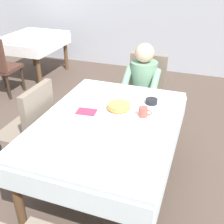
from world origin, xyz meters
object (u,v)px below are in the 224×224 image
at_px(dining_table_main, 108,129).
at_px(spoon_near_edge, 101,129).
at_px(diner_person, 143,83).
at_px(background_table_far, 33,42).
at_px(chair_diner, 145,89).
at_px(plate_breakfast, 118,110).
at_px(fork_left_of_plate, 97,108).
at_px(breakfast_stack, 118,107).
at_px(knife_right_of_plate, 139,115).
at_px(bowl_butter, 151,101).
at_px(chair_left_side, 32,125).
at_px(cup_coffee, 143,112).
at_px(syrup_pitcher, 101,96).

relative_size(dining_table_main, spoon_near_edge, 10.16).
xyz_separation_m(diner_person, background_table_far, (-2.31, 1.28, -0.05)).
xyz_separation_m(dining_table_main, spoon_near_edge, (-0.00, -0.16, 0.09)).
xyz_separation_m(chair_diner, spoon_near_edge, (-0.05, -1.33, 0.21)).
distance_m(plate_breakfast, fork_left_of_plate, 0.19).
relative_size(breakfast_stack, knife_right_of_plate, 1.01).
distance_m(bowl_butter, fork_left_of_plate, 0.50).
distance_m(dining_table_main, chair_left_side, 0.78).
height_order(bowl_butter, background_table_far, bowl_butter).
relative_size(cup_coffee, knife_right_of_plate, 0.57).
bearing_deg(chair_left_side, plate_breakfast, -77.93).
xyz_separation_m(chair_left_side, knife_right_of_plate, (0.99, 0.15, 0.21)).
bearing_deg(plate_breakfast, cup_coffee, -4.92).
relative_size(plate_breakfast, syrup_pitcher, 3.50).
bearing_deg(breakfast_stack, bowl_butter, 44.21).
xyz_separation_m(diner_person, plate_breakfast, (-0.01, -0.84, 0.08)).
height_order(breakfast_stack, spoon_near_edge, breakfast_stack).
bearing_deg(syrup_pitcher, cup_coffee, -20.65).
xyz_separation_m(chair_diner, knife_right_of_plate, (0.18, -1.02, 0.21)).
bearing_deg(dining_table_main, chair_diner, 87.89).
distance_m(bowl_butter, knife_right_of_plate, 0.26).
height_order(cup_coffee, spoon_near_edge, cup_coffee).
bearing_deg(bowl_butter, chair_left_side, -158.53).
bearing_deg(syrup_pitcher, breakfast_stack, -33.04).
xyz_separation_m(breakfast_stack, fork_left_of_plate, (-0.19, -0.02, -0.04)).
relative_size(bowl_butter, spoon_near_edge, 0.73).
distance_m(chair_diner, background_table_far, 2.57).
bearing_deg(cup_coffee, bowl_butter, 86.98).
relative_size(chair_left_side, spoon_near_edge, 6.20).
height_order(breakfast_stack, fork_left_of_plate, breakfast_stack).
xyz_separation_m(bowl_butter, spoon_near_edge, (-0.28, -0.57, -0.02)).
xyz_separation_m(dining_table_main, breakfast_stack, (0.03, 0.18, 0.13)).
relative_size(cup_coffee, spoon_near_edge, 0.75).
distance_m(plate_breakfast, syrup_pitcher, 0.28).
bearing_deg(diner_person, breakfast_stack, 89.27).
relative_size(diner_person, bowl_butter, 10.18).
relative_size(dining_table_main, bowl_butter, 13.85).
bearing_deg(spoon_near_edge, bowl_butter, 67.67).
height_order(dining_table_main, chair_left_side, chair_left_side).
xyz_separation_m(dining_table_main, cup_coffee, (0.26, 0.15, 0.13)).
xyz_separation_m(diner_person, fork_left_of_plate, (-0.20, -0.86, 0.07)).
distance_m(dining_table_main, spoon_near_edge, 0.18).
distance_m(syrup_pitcher, background_table_far, 2.86).
height_order(dining_table_main, bowl_butter, bowl_butter).
bearing_deg(diner_person, plate_breakfast, 89.41).
bearing_deg(spoon_near_edge, syrup_pitcher, 115.36).
xyz_separation_m(bowl_butter, fork_left_of_plate, (-0.43, -0.26, -0.02)).
bearing_deg(bowl_butter, plate_breakfast, -135.04).
relative_size(chair_left_side, cup_coffee, 8.23).
bearing_deg(cup_coffee, background_table_far, 139.78).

